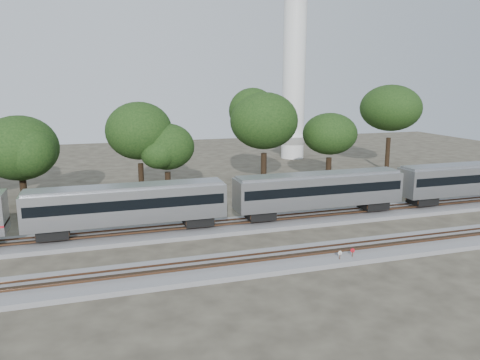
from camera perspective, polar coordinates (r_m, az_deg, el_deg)
The scene contains 13 objects.
ground at distance 41.95m, azimuth 1.25°, elevation -8.25°, with size 160.00×160.00×0.00m, color #383328.
track_far at distance 47.30m, azimuth -1.09°, elevation -5.63°, with size 160.00×5.00×0.73m.
track_near at distance 38.36m, azimuth 3.19°, elevation -9.90°, with size 160.00×5.00×0.73m.
train at distance 61.55m, azimuth 26.41°, elevation 0.23°, with size 134.75×3.29×4.85m.
switch_stand_red at distance 39.73m, azimuth 13.55°, elevation -8.66°, with size 0.34×0.15×1.11m.
switch_stand_white at distance 39.00m, azimuth 12.08°, elevation -9.00°, with size 0.35×0.07×1.11m.
switch_lever at distance 41.05m, azimuth 15.02°, elevation -8.90°, with size 0.50×0.30×0.30m, color #512D19.
tree_2 at distance 57.64m, azimuth -25.28°, elevation 3.53°, with size 7.35×7.35×10.36m.
tree_3 at distance 57.88m, azimuth -12.19°, elevation 5.87°, with size 8.81×8.81×12.42m.
tree_4 at distance 57.23m, azimuth -8.91°, elevation 4.01°, with size 6.89×6.89×9.72m.
tree_5 at distance 62.52m, azimuth 2.97°, elevation 7.20°, with size 9.54×9.54×13.45m.
tree_6 at distance 66.79m, azimuth 10.90°, elevation 5.53°, with size 7.46×7.46×10.52m.
tree_7 at distance 79.33m, azimuth 17.88°, elevation 8.35°, with size 10.54×10.54×14.86m.
Camera 1 is at (-12.68, -37.31, 14.40)m, focal length 35.00 mm.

